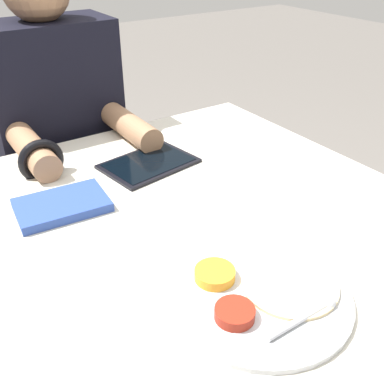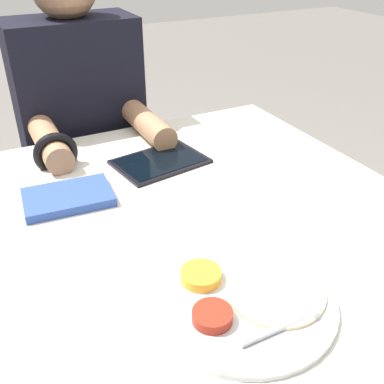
% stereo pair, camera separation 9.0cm
% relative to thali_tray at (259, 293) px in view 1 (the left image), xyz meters
% --- Properties ---
extents(dining_table, '(1.01, 1.01, 0.77)m').
position_rel_thali_tray_xyz_m(dining_table, '(0.02, 0.26, -0.39)').
color(dining_table, beige).
rests_on(dining_table, ground_plane).
extents(thali_tray, '(0.30, 0.30, 0.03)m').
position_rel_thali_tray_xyz_m(thali_tray, '(0.00, 0.00, 0.00)').
color(thali_tray, '#B7BABF').
rests_on(thali_tray, dining_table).
extents(red_notebook, '(0.20, 0.14, 0.02)m').
position_rel_thali_tray_xyz_m(red_notebook, '(-0.18, 0.43, 0.00)').
color(red_notebook, silver).
rests_on(red_notebook, dining_table).
extents(tablet_device, '(0.24, 0.19, 0.01)m').
position_rel_thali_tray_xyz_m(tablet_device, '(0.08, 0.51, -0.00)').
color(tablet_device, black).
rests_on(tablet_device, dining_table).
extents(person_diner, '(0.38, 0.46, 1.25)m').
position_rel_thali_tray_xyz_m(person_diner, '(-0.02, 0.90, -0.19)').
color(person_diner, black).
rests_on(person_diner, ground_plane).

